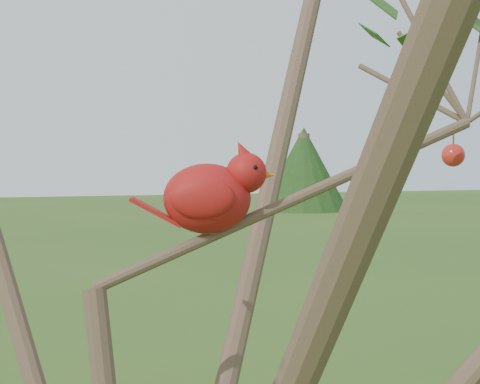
{
  "coord_description": "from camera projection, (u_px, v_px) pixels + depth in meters",
  "views": [
    {
      "loc": [
        -0.17,
        -0.99,
        2.14
      ],
      "look_at": [
        0.17,
        0.07,
        2.09
      ],
      "focal_mm": 55.0,
      "sensor_mm": 36.0,
      "label": 1
    }
  ],
  "objects": [
    {
      "name": "crabapple_tree",
      "position": [
        161.0,
        174.0,
        0.98
      ],
      "size": [
        2.35,
        2.05,
        2.95
      ],
      "color": "#483426",
      "rests_on": "ground"
    },
    {
      "name": "cardinal",
      "position": [
        212.0,
        195.0,
        1.11
      ],
      "size": [
        0.22,
        0.14,
        0.15
      ],
      "rotation": [
        0.0,
        0.0,
        -0.3
      ],
      "color": "#A01A0D",
      "rests_on": "ground"
    },
    {
      "name": "distant_trees",
      "position": [
        43.0,
        179.0,
        23.41
      ],
      "size": [
        42.64,
        12.98,
        3.35
      ],
      "color": "#483426",
      "rests_on": "ground"
    }
  ]
}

